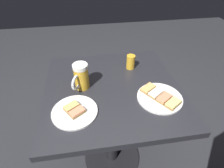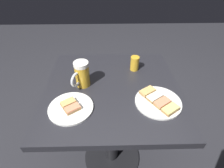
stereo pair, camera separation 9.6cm
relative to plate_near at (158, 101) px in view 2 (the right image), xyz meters
The scene contains 6 objects.
ground_plane 0.80m from the plate_near, 150.50° to the left, with size 6.00×6.00×0.00m, color #28282D.
cafe_table 0.32m from the plate_near, 150.50° to the left, with size 0.74×0.72×0.75m.
plate_near is the anchor object (origin of this frame).
plate_far 0.43m from the plate_near, behind, with size 0.22×0.22×0.03m.
beer_mug 0.42m from the plate_near, 159.11° to the left, with size 0.09×0.12×0.14m.
beer_glass_small 0.31m from the plate_near, 105.74° to the left, with size 0.05×0.05×0.09m, color gold.
Camera 2 is at (-0.02, -0.74, 1.37)m, focal length 28.10 mm.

